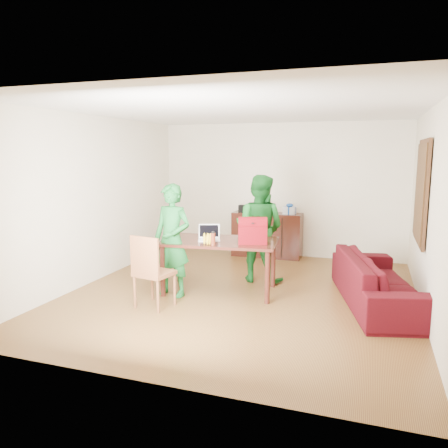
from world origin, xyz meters
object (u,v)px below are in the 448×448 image
at_px(bottle, 213,238).
at_px(red_bag, 253,233).
at_px(person_far, 259,228).
at_px(person_near, 172,240).
at_px(laptop, 209,237).
at_px(chair, 154,286).
at_px(sofa, 379,281).
at_px(table, 220,247).

xyz_separation_m(bottle, red_bag, (0.50, 0.31, 0.05)).
bearing_deg(person_far, bottle, 80.34).
height_order(person_near, red_bag, person_near).
distance_m(person_far, red_bag, 0.83).
distance_m(person_far, laptop, 0.99).
bearing_deg(laptop, person_near, -164.19).
height_order(person_near, laptop, person_near).
xyz_separation_m(chair, sofa, (2.93, 1.10, 0.04)).
distance_m(chair, laptop, 1.14).
bearing_deg(sofa, laptop, 80.70).
xyz_separation_m(table, person_near, (-0.61, -0.39, 0.13)).
relative_size(person_near, red_bag, 4.04).
bearing_deg(red_bag, bottle, -164.65).
bearing_deg(table, red_bag, -13.17).
xyz_separation_m(chair, laptop, (0.48, 0.88, 0.55)).
distance_m(bottle, red_bag, 0.59).
relative_size(table, person_far, 1.03).
bearing_deg(chair, red_bag, 47.52).
xyz_separation_m(laptop, red_bag, (0.68, -0.01, 0.11)).
distance_m(person_near, red_bag, 1.18).
distance_m(laptop, red_bag, 0.68).
height_order(table, bottle, bottle).
xyz_separation_m(table, laptop, (-0.15, -0.05, 0.15)).
bearing_deg(laptop, person_far, 34.25).
bearing_deg(chair, person_near, 97.94).
distance_m(person_far, bottle, 1.19).
bearing_deg(red_bag, chair, -159.60).
bearing_deg(chair, sofa, 31.21).
xyz_separation_m(table, sofa, (2.30, 0.17, -0.36)).
distance_m(table, chair, 1.19).
bearing_deg(bottle, person_near, -178.43).
bearing_deg(sofa, table, 79.81).
xyz_separation_m(chair, person_near, (0.02, 0.54, 0.54)).
distance_m(person_near, sofa, 3.00).
height_order(bottle, red_bag, red_bag).
xyz_separation_m(person_far, sofa, (1.88, -0.58, -0.54)).
xyz_separation_m(chair, person_far, (1.05, 1.69, 0.58)).
relative_size(person_far, red_bag, 4.27).
height_order(table, person_far, person_far).
xyz_separation_m(laptop, bottle, (0.18, -0.32, 0.06)).
bearing_deg(bottle, laptop, 119.39).
height_order(chair, person_far, person_far).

